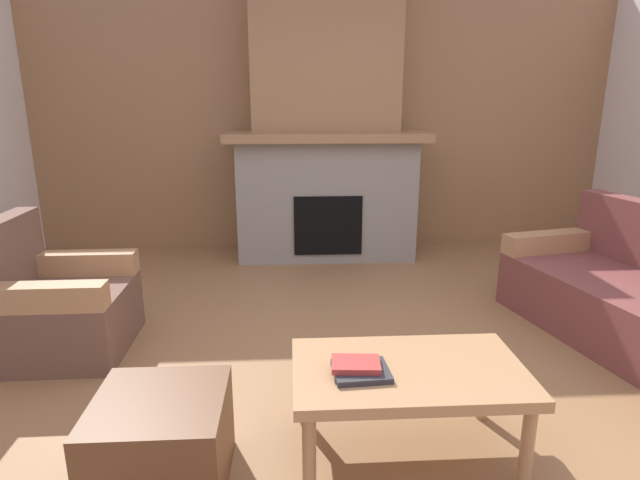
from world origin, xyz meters
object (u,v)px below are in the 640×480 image
at_px(armchair, 55,306).
at_px(coffee_table, 408,378).
at_px(ottoman, 162,443).
at_px(fireplace, 325,138).

bearing_deg(armchair, coffee_table, -29.47).
relative_size(coffee_table, ottoman, 1.92).
distance_m(fireplace, ottoman, 3.53).
bearing_deg(fireplace, armchair, -131.90).
xyz_separation_m(fireplace, armchair, (-1.82, -2.03, -0.87)).
height_order(armchair, coffee_table, armchair).
bearing_deg(armchair, fireplace, 48.10).
xyz_separation_m(fireplace, coffee_table, (0.15, -3.14, -0.79)).
relative_size(fireplace, ottoman, 5.19).
bearing_deg(armchair, ottoman, -53.31).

